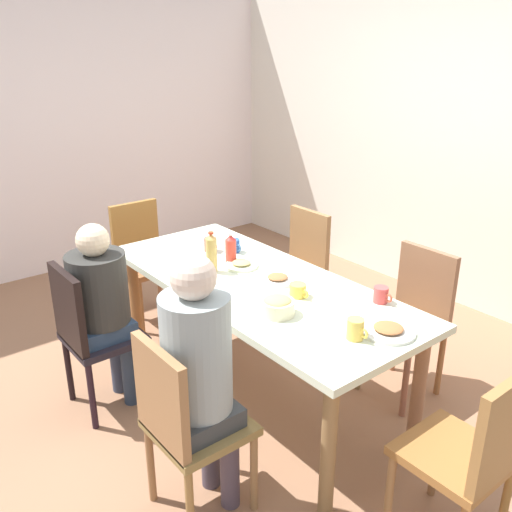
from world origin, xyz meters
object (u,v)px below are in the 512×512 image
object	(u,v)px
person_4	(199,366)
chair_1	(474,451)
chair_5	(298,264)
person_2	(101,299)
bottle_1	(211,253)
chair_4	(184,420)
cup_0	(356,329)
chair_0	(143,255)
cup_3	(234,246)
cup_1	(201,289)
bottle_0	(231,249)
chair_3	(413,314)
cup_6	(210,244)
plate_1	(241,265)
plate_0	(278,279)
cup_4	(298,290)
plate_2	(388,330)
cup_2	(381,295)
bowl_0	(278,306)
chair_2	(89,331)
cup_5	(198,279)
dining_table	(256,295)

from	to	relation	value
person_4	chair_1	bearing A→B (deg)	38.77
person_4	chair_5	distance (m)	1.83
person_2	bottle_1	size ratio (longest dim) A/B	4.58
chair_4	cup_0	world-z (taller)	chair_4
chair_0	person_2	world-z (taller)	person_2
cup_3	cup_0	bearing A→B (deg)	-10.60
cup_1	bottle_0	world-z (taller)	bottle_0
chair_1	chair_3	bearing A→B (deg)	137.85
bottle_0	cup_6	bearing A→B (deg)	177.20
chair_5	plate_1	distance (m)	0.84
chair_1	plate_0	distance (m)	1.34
chair_1	plate_0	world-z (taller)	chair_1
cup_4	person_4	bearing A→B (deg)	-74.76
chair_4	plate_2	xyz separation A→B (m)	(0.34, 0.91, 0.27)
person_2	person_4	xyz separation A→B (m)	(1.01, -0.00, 0.06)
chair_4	cup_6	distance (m)	1.40
plate_0	cup_1	bearing A→B (deg)	-102.42
chair_3	chair_4	xyz separation A→B (m)	(0.00, -1.60, 0.00)
chair_0	cup_0	bearing A→B (deg)	-1.42
cup_2	bottle_0	bearing A→B (deg)	-163.58
person_2	person_4	size ratio (longest dim) A/B	0.90
bowl_0	person_2	bearing A→B (deg)	-148.85
chair_5	plate_0	xyz separation A→B (m)	(0.58, -0.71, 0.27)
chair_2	plate_1	world-z (taller)	chair_2
plate_0	cup_6	size ratio (longest dim) A/B	1.79
chair_3	chair_1	bearing A→B (deg)	-42.15
chair_5	cup_2	xyz separation A→B (m)	(1.12, -0.47, 0.30)
plate_2	cup_3	distance (m)	1.29
chair_4	chair_5	xyz separation A→B (m)	(-1.01, 1.60, 0.00)
cup_0	chair_2	bearing A→B (deg)	-149.97
chair_5	bottle_0	world-z (taller)	bottle_0
chair_1	cup_5	distance (m)	1.60
chair_4	cup_1	bearing A→B (deg)	139.50
cup_1	cup_2	world-z (taller)	cup_1
person_4	chair_5	world-z (taller)	person_4
plate_2	cup_0	size ratio (longest dim) A/B	2.20
person_2	plate_2	size ratio (longest dim) A/B	4.49
chair_3	plate_1	xyz separation A→B (m)	(-0.72, -0.74, 0.27)
plate_1	bottle_0	distance (m)	0.12
chair_4	plate_2	bearing A→B (deg)	69.28
dining_table	cup_6	size ratio (longest dim) A/B	17.41
dining_table	cup_0	bearing A→B (deg)	-3.93
plate_2	bottle_1	world-z (taller)	bottle_1
cup_3	cup_5	distance (m)	0.54
chair_3	cup_6	size ratio (longest dim) A/B	7.79
cup_1	plate_2	bearing A→B (deg)	28.03
cup_5	cup_6	size ratio (longest dim) A/B	0.93
chair_1	cup_6	world-z (taller)	chair_1
person_4	cup_6	world-z (taller)	person_4
cup_2	cup_5	xyz separation A→B (m)	(-0.77, -0.61, -0.01)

